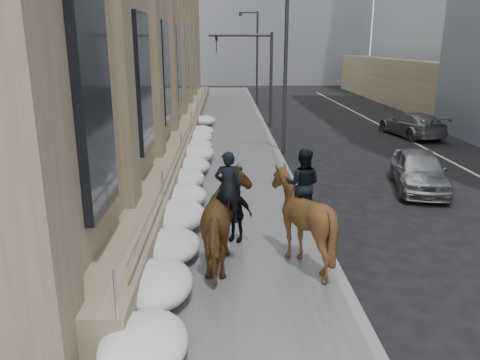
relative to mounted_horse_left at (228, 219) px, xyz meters
name	(u,v)px	position (x,y,z in m)	size (l,w,h in m)	color
ground	(227,302)	(-0.04, -1.51, -1.29)	(140.00, 140.00, 0.00)	black
sidewalk	(226,174)	(-0.04, 8.49, -1.23)	(5.00, 80.00, 0.12)	#4A4A4C
curb	(288,173)	(2.58, 8.49, -1.23)	(0.24, 80.00, 0.12)	slate
lane_line	(473,173)	(10.46, 8.49, -1.28)	(0.15, 70.00, 0.01)	#BFB78C
bg_building_far	(187,14)	(-6.04, 70.49, 8.71)	(24.00, 12.00, 20.00)	gray
streetlight_mid	(282,59)	(2.70, 12.49, 3.29)	(1.71, 0.24, 8.00)	#2D2D30
streetlight_far	(255,52)	(2.70, 32.49, 3.29)	(1.71, 0.24, 8.00)	#2D2D30
traffic_signal	(257,65)	(2.04, 20.49, 2.72)	(4.10, 0.22, 6.00)	#2D2D30
snow_bank	(188,177)	(-1.46, 6.60, -0.82)	(1.70, 18.10, 0.76)	white
mounted_horse_left	(228,219)	(0.00, 0.00, 0.00)	(1.30, 2.69, 2.78)	#4E3517
mounted_horse_right	(301,215)	(1.75, 0.09, 0.05)	(2.36, 2.52, 2.79)	#422812
pedestrian	(236,213)	(0.22, 1.47, -0.38)	(0.92, 0.38, 1.56)	black
car_silver	(419,170)	(7.17, 6.29, -0.54)	(1.75, 4.35, 1.48)	#919498
car_grey	(411,124)	(10.96, 16.73, -0.57)	(2.01, 4.95, 1.44)	slate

